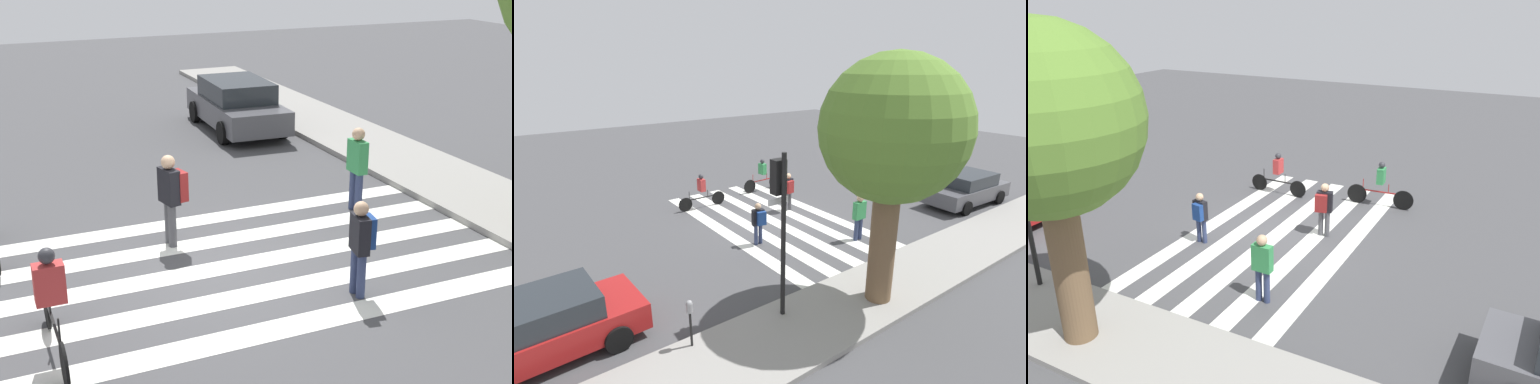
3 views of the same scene
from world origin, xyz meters
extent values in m
plane|color=#444447|center=(0.00, 0.00, 0.00)|extent=(60.00, 60.00, 0.00)
cube|color=gray|center=(0.00, 6.25, 0.07)|extent=(36.00, 2.50, 0.14)
cube|color=silver|center=(-2.22, 0.00, 0.00)|extent=(0.53, 10.00, 0.01)
cube|color=silver|center=(-1.11, 0.00, 0.00)|extent=(0.53, 10.00, 0.01)
cube|color=silver|center=(0.00, 0.00, 0.00)|extent=(0.53, 10.00, 0.01)
cube|color=silver|center=(1.11, 0.00, 0.00)|extent=(0.53, 10.00, 0.01)
cube|color=silver|center=(2.22, 0.00, 0.00)|extent=(0.53, 10.00, 0.01)
cylinder|color=navy|center=(-1.55, 3.44, 0.42)|extent=(0.16, 0.16, 0.84)
cylinder|color=navy|center=(-1.33, 3.44, 0.42)|extent=(0.16, 0.16, 0.84)
cube|color=#338C4C|center=(-1.44, 3.44, 1.17)|extent=(0.49, 0.23, 0.66)
sphere|color=tan|center=(-1.44, 3.44, 1.63)|extent=(0.26, 0.26, 0.26)
cylinder|color=navy|center=(1.66, 1.54, 0.37)|extent=(0.14, 0.14, 0.75)
cylinder|color=navy|center=(1.86, 1.54, 0.37)|extent=(0.14, 0.14, 0.75)
cube|color=black|center=(1.76, 1.54, 1.04)|extent=(0.47, 0.28, 0.59)
sphere|color=tan|center=(1.76, 1.54, 1.46)|extent=(0.23, 0.23, 0.23)
cube|color=navy|center=(1.73, 1.71, 1.04)|extent=(0.35, 0.21, 0.50)
cylinder|color=#4C4C51|center=(-1.42, -0.56, 0.41)|extent=(0.15, 0.15, 0.81)
cylinder|color=#4C4C51|center=(-1.21, -0.56, 0.41)|extent=(0.15, 0.15, 0.81)
cube|color=black|center=(-1.31, -0.56, 1.14)|extent=(0.51, 0.31, 0.64)
sphere|color=tan|center=(-1.31, -0.56, 1.58)|extent=(0.25, 0.25, 0.25)
cube|color=maroon|center=(-1.27, -0.37, 1.14)|extent=(0.38, 0.24, 0.54)
cylinder|color=black|center=(2.46, -3.10, 0.32)|extent=(0.64, 0.05, 0.64)
cylinder|color=black|center=(0.82, -3.08, 0.32)|extent=(0.64, 0.05, 0.64)
cube|color=black|center=(1.64, -3.09, 0.49)|extent=(1.39, 0.05, 0.04)
cylinder|color=black|center=(1.35, -3.09, 0.65)|extent=(0.03, 0.03, 0.32)
cylinder|color=black|center=(2.25, -3.10, 0.69)|extent=(0.03, 0.03, 0.40)
cube|color=#B73333|center=(1.64, -3.09, 1.09)|extent=(0.24, 0.40, 0.55)
sphere|color=#333338|center=(1.64, -3.09, 1.48)|extent=(0.22, 0.22, 0.22)
cube|color=#4C4C51|center=(-8.52, 3.71, 0.59)|extent=(4.41, 2.00, 0.66)
cube|color=#23282D|center=(-8.52, 3.71, 1.20)|extent=(2.46, 1.76, 0.56)
cylinder|color=black|center=(-7.14, 4.52, 0.32)|extent=(0.65, 0.23, 0.64)
cylinder|color=black|center=(-7.22, 2.77, 0.32)|extent=(0.65, 0.23, 0.64)
cylinder|color=black|center=(-9.82, 4.65, 0.32)|extent=(0.65, 0.23, 0.64)
cylinder|color=black|center=(-9.90, 2.89, 0.32)|extent=(0.65, 0.23, 0.64)
camera|label=1|loc=(10.34, -3.98, 5.33)|focal=50.00mm
camera|label=2|loc=(9.30, 12.50, 6.31)|focal=28.00mm
camera|label=3|loc=(-6.68, 12.38, 6.79)|focal=35.00mm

